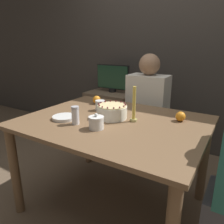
# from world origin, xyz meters

# --- Properties ---
(ground_plane) EXTENTS (12.00, 12.00, 0.00)m
(ground_plane) POSITION_xyz_m (0.00, 0.00, 0.00)
(ground_plane) COLOR brown
(wall_behind) EXTENTS (8.00, 0.05, 2.60)m
(wall_behind) POSITION_xyz_m (0.00, 1.40, 1.30)
(wall_behind) COLOR #38332D
(wall_behind) RESTS_ON ground_plane
(dining_table) EXTENTS (1.34, 1.04, 0.76)m
(dining_table) POSITION_xyz_m (0.00, 0.00, 0.65)
(dining_table) COLOR brown
(dining_table) RESTS_ON ground_plane
(cake) EXTENTS (0.23, 0.23, 0.12)m
(cake) POSITION_xyz_m (-0.03, 0.04, 0.81)
(cake) COLOR white
(cake) RESTS_ON dining_table
(sugar_bowl) EXTENTS (0.10, 0.10, 0.11)m
(sugar_bowl) POSITION_xyz_m (-0.01, -0.21, 0.81)
(sugar_bowl) COLOR white
(sugar_bowl) RESTS_ON dining_table
(sugar_shaker) EXTENTS (0.06, 0.06, 0.13)m
(sugar_shaker) POSITION_xyz_m (-0.18, -0.21, 0.83)
(sugar_shaker) COLOR white
(sugar_shaker) RESTS_ON dining_table
(plate_stack) EXTENTS (0.18, 0.18, 0.02)m
(plate_stack) POSITION_xyz_m (-0.33, -0.17, 0.77)
(plate_stack) COLOR white
(plate_stack) RESTS_ON dining_table
(candle) EXTENTS (0.05, 0.05, 0.26)m
(candle) POSITION_xyz_m (0.14, 0.05, 0.87)
(candle) COLOR tan
(candle) RESTS_ON dining_table
(cup) EXTENTS (0.08, 0.08, 0.09)m
(cup) POSITION_xyz_m (-0.23, 0.16, 0.81)
(cup) COLOR white
(cup) RESTS_ON dining_table
(orange_fruit_0) EXTENTS (0.07, 0.07, 0.07)m
(orange_fruit_0) POSITION_xyz_m (0.44, 0.24, 0.80)
(orange_fruit_0) COLOR orange
(orange_fruit_0) RESTS_ON dining_table
(orange_fruit_1) EXTENTS (0.08, 0.08, 0.08)m
(orange_fruit_1) POSITION_xyz_m (-0.37, 0.32, 0.80)
(orange_fruit_1) COLOR orange
(orange_fruit_1) RESTS_ON dining_table
(person_man_blue_shirt) EXTENTS (0.40, 0.34, 1.22)m
(person_man_blue_shirt) POSITION_xyz_m (-0.02, 0.72, 0.53)
(person_man_blue_shirt) COLOR #473D33
(person_man_blue_shirt) RESTS_ON ground_plane
(side_cabinet) EXTENTS (0.61, 0.51, 0.70)m
(side_cabinet) POSITION_xyz_m (-0.67, 1.10, 0.35)
(side_cabinet) COLOR brown
(side_cabinet) RESTS_ON ground_plane
(tv_monitor) EXTENTS (0.47, 0.10, 0.35)m
(tv_monitor) POSITION_xyz_m (-0.67, 1.10, 0.88)
(tv_monitor) COLOR black
(tv_monitor) RESTS_ON side_cabinet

